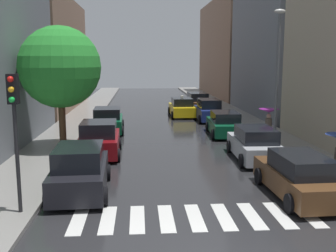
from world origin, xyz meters
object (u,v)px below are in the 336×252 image
(parked_car_left_nearest, at_px, (80,171))
(parked_car_right_nearest, at_px, (299,177))
(lamp_post_right, at_px, (277,70))
(parked_car_left_second, at_px, (99,140))
(parked_car_right_fifth, at_px, (197,103))
(traffic_light_left_corner, at_px, (14,113))
(parked_car_left_third, at_px, (108,121))
(pedestrian_by_kerb, at_px, (269,118))
(parked_car_right_second, at_px, (255,144))
(parked_car_right_third, at_px, (225,124))
(street_tree_left, at_px, (60,67))
(taxi_midroad, at_px, (182,108))
(parked_car_right_fourth, at_px, (208,111))

(parked_car_left_nearest, relative_size, parked_car_right_nearest, 0.97)
(lamp_post_right, bearing_deg, parked_car_left_second, -176.80)
(parked_car_right_fifth, distance_m, traffic_light_left_corner, 26.70)
(parked_car_left_third, height_order, pedestrian_by_kerb, pedestrian_by_kerb)
(parked_car_left_second, bearing_deg, pedestrian_by_kerb, -83.63)
(parked_car_left_nearest, bearing_deg, parked_car_right_fifth, -20.80)
(parked_car_right_second, height_order, lamp_post_right, lamp_post_right)
(parked_car_right_third, bearing_deg, parked_car_right_second, -176.42)
(pedestrian_by_kerb, bearing_deg, street_tree_left, -155.68)
(parked_car_left_third, xyz_separation_m, parked_car_right_second, (7.75, -8.03, -0.03))
(street_tree_left, height_order, lamp_post_right, lamp_post_right)
(parked_car_right_fifth, relative_size, taxi_midroad, 1.06)
(taxi_midroad, bearing_deg, parked_car_left_third, 140.32)
(street_tree_left, distance_m, traffic_light_left_corner, 9.37)
(parked_car_left_nearest, relative_size, parked_car_right_third, 1.00)
(parked_car_left_nearest, height_order, parked_car_right_fourth, parked_car_left_nearest)
(parked_car_right_fourth, bearing_deg, parked_car_left_nearest, 155.17)
(parked_car_right_nearest, xyz_separation_m, traffic_light_left_corner, (-9.39, -1.15, 2.54))
(parked_car_right_fourth, relative_size, street_tree_left, 0.67)
(parked_car_left_nearest, xyz_separation_m, parked_car_right_second, (7.82, 4.39, -0.07))
(parked_car_right_nearest, height_order, traffic_light_left_corner, traffic_light_left_corner)
(parked_car_left_nearest, distance_m, parked_car_right_third, 13.27)
(parked_car_right_nearest, height_order, pedestrian_by_kerb, pedestrian_by_kerb)
(parked_car_right_third, relative_size, traffic_light_left_corner, 1.05)
(parked_car_right_third, distance_m, traffic_light_left_corner, 16.15)
(parked_car_left_second, relative_size, parked_car_right_fourth, 0.95)
(parked_car_left_nearest, height_order, parked_car_right_fifth, parked_car_right_fifth)
(parked_car_right_nearest, relative_size, parked_car_right_fourth, 1.07)
(parked_car_right_second, relative_size, street_tree_left, 0.71)
(street_tree_left, bearing_deg, traffic_light_left_corner, -87.75)
(parked_car_left_third, xyz_separation_m, taxi_midroad, (5.80, 7.25, -0.02))
(lamp_post_right, bearing_deg, traffic_light_left_corner, -142.51)
(parked_car_right_third, distance_m, lamp_post_right, 6.05)
(parked_car_left_third, height_order, taxi_midroad, taxi_midroad)
(parked_car_left_second, distance_m, parked_car_right_third, 9.10)
(parked_car_right_third, bearing_deg, lamp_post_right, -156.48)
(parked_car_right_nearest, bearing_deg, parked_car_right_fifth, -1.21)
(parked_car_left_second, distance_m, pedestrian_by_kerb, 9.30)
(parked_car_right_fifth, relative_size, traffic_light_left_corner, 1.10)
(taxi_midroad, xyz_separation_m, lamp_post_right, (3.58, -13.40, 3.56))
(street_tree_left, bearing_deg, taxi_midroad, 58.18)
(taxi_midroad, xyz_separation_m, traffic_light_left_corner, (-7.42, -21.84, 2.52))
(parked_car_left_nearest, bearing_deg, parked_car_left_second, -3.70)
(parked_car_right_third, relative_size, lamp_post_right, 0.62)
(pedestrian_by_kerb, height_order, lamp_post_right, lamp_post_right)
(parked_car_left_second, bearing_deg, parked_car_right_fourth, -35.01)
(parked_car_left_nearest, height_order, taxi_midroad, taxi_midroad)
(taxi_midroad, bearing_deg, pedestrian_by_kerb, -165.77)
(parked_car_right_nearest, bearing_deg, parked_car_right_third, -1.01)
(parked_car_left_nearest, height_order, parked_car_right_third, parked_car_left_nearest)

